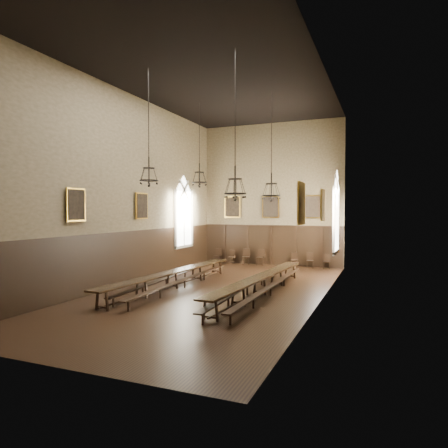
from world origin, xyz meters
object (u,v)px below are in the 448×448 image
Objects in this scene: bench_left_inner at (185,282)px; chair_6 at (310,263)px; chair_1 at (231,259)px; chair_2 at (246,260)px; bench_right_outer at (271,289)px; table_left at (172,280)px; chandelier_front_left at (149,172)px; table_right at (260,285)px; chair_5 at (294,263)px; bench_left_outer at (166,281)px; chair_3 at (260,260)px; chandelier_back_right at (271,189)px; chair_0 at (217,258)px; bench_right_inner at (247,288)px; chandelier_front_right at (235,183)px; chandelier_back_left at (199,177)px; chair_7 at (327,264)px.

chair_6 reaches higher than bench_left_inner.
chair_2 is at bearing 4.24° from chair_1.
table_left is at bearing -178.72° from bench_right_outer.
chair_1 is 11.89m from chandelier_front_left.
table_right is 11.20× the size of chair_5.
table_right is 4.46m from bench_left_outer.
chair_5 is 0.95× the size of chair_6.
chandelier_back_right is at bearing -67.73° from chair_3.
table_left is 1.03× the size of bench_left_inner.
chandelier_front_left is (1.69, -10.84, 4.71)m from chair_0.
chandelier_front_left is at bearing -74.81° from bench_left_outer.
chandelier_front_right reaches higher than bench_right_inner.
chair_0 is 2.95m from chair_3.
chandelier_back_right is at bearing -7.62° from chandelier_back_left.
chair_7 is at bearing 59.05° from bench_left_inner.
chandelier_back_right reaches higher than chair_1.
bench_right_inner is 8.68m from chair_5.
chandelier_front_left is at bearing -97.46° from bench_left_inner.
chandelier_front_right reaches higher than table_right.
chair_7 is (6.04, 8.44, 0.01)m from bench_left_outer.
chandelier_front_right is at bearing -33.13° from bench_left_outer.
table_left is 9.35m from chair_5.
chair_0 is 5.13m from chair_5.
chandelier_front_right is (-0.53, -2.75, 4.16)m from bench_right_outer.
chandelier_back_right reaches higher than table_right.
chair_3 is at bearing 109.49° from bench_right_outer.
bench_left_inner is 9.55× the size of chair_3.
chandelier_back_right is (-0.17, 2.37, 4.12)m from table_right.
chair_0 is at bearing 119.99° from bench_right_inner.
chandelier_front_right is at bearing -7.44° from chandelier_front_left.
chandelier_front_left reaches higher than chair_6.
chair_0 is 0.95× the size of chair_2.
chair_2 reaches higher than chair_6.
bench_left_outer is 9.78× the size of chair_6.
chandelier_back_right is at bearing -112.31° from chair_7.
bench_right_outer is 11.17× the size of chair_1.
chair_1 is 0.87× the size of chair_3.
table_right is 0.52m from bench_right_outer.
chair_2 reaches higher than table_left.
chandelier_back_left is (-5.73, -5.58, 4.95)m from chair_7.
chandelier_back_left and chandelier_front_left have the same top height.
table_left is 8.76m from chair_2.
bench_right_inner is at bearing -5.33° from bench_left_inner.
chandelier_front_right is (0.42, -2.58, 4.15)m from bench_right_inner.
chandelier_back_left is (0.40, -5.62, 4.96)m from chair_1.
table_left is 1.01× the size of bench_right_outer.
chair_3 reaches higher than chair_7.
bench_right_outer is 9.99m from chair_1.
table_right is 8.87m from chair_3.
bench_left_outer is 10.36× the size of chair_1.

